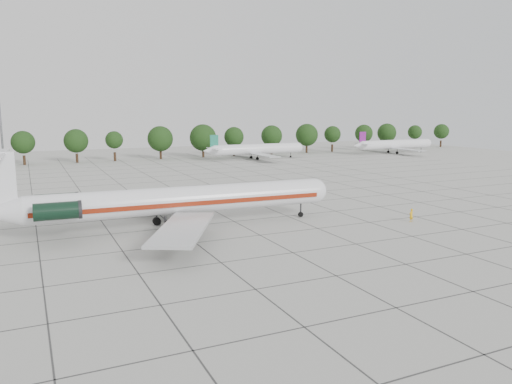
% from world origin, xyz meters
% --- Properties ---
extents(ground, '(260.00, 260.00, 0.00)m').
position_xyz_m(ground, '(0.00, 0.00, 0.00)').
color(ground, '#AAAAA3').
rests_on(ground, ground).
extents(apron_joints, '(170.00, 170.00, 0.02)m').
position_xyz_m(apron_joints, '(0.00, 15.00, 0.01)').
color(apron_joints, '#383838').
rests_on(apron_joints, ground).
extents(main_airliner, '(43.57, 34.20, 10.21)m').
position_xyz_m(main_airliner, '(-9.33, -0.42, 3.61)').
color(main_airliner, silver).
rests_on(main_airliner, ground).
extents(ground_crew, '(0.70, 0.51, 1.76)m').
position_xyz_m(ground_crew, '(21.21, -9.99, 0.88)').
color(ground_crew, '#F1AF0E').
rests_on(ground_crew, ground).
extents(bg_airliner_d, '(28.24, 27.20, 7.40)m').
position_xyz_m(bg_airliner_d, '(37.28, 72.87, 2.91)').
color(bg_airliner_d, silver).
rests_on(bg_airliner_d, ground).
extents(bg_airliner_e, '(28.24, 27.20, 7.40)m').
position_xyz_m(bg_airliner_e, '(87.02, 70.93, 2.91)').
color(bg_airliner_e, silver).
rests_on(bg_airliner_e, ground).
extents(tree_line, '(249.86, 8.44, 10.22)m').
position_xyz_m(tree_line, '(-11.68, 85.00, 5.98)').
color(tree_line, '#332114').
rests_on(tree_line, ground).
extents(floodlight_mast, '(1.60, 1.60, 25.45)m').
position_xyz_m(floodlight_mast, '(-30.00, 92.00, 14.28)').
color(floodlight_mast, slate).
rests_on(floodlight_mast, ground).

